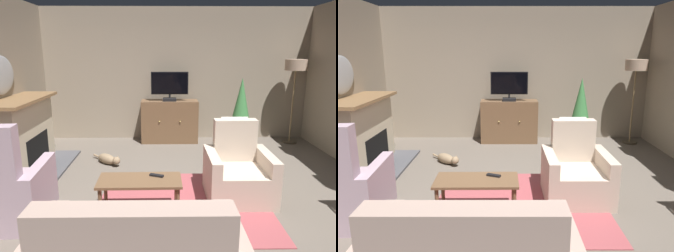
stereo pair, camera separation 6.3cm
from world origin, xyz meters
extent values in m
cube|color=#665B51|center=(0.00, 0.00, -0.02)|extent=(6.25, 6.68, 0.04)
cube|color=gray|center=(0.00, 3.09, 1.40)|extent=(6.25, 0.10, 2.79)
cube|color=#9E474C|center=(-0.04, -0.09, 0.01)|extent=(2.15, 1.94, 0.01)
cube|color=#4C4C51|center=(-2.13, 1.16, 0.02)|extent=(0.50, 1.71, 0.04)
cube|color=beige|center=(-2.57, 1.16, 0.57)|extent=(0.48, 1.51, 1.13)
cube|color=black|center=(-2.37, 1.16, 0.32)|extent=(0.10, 0.84, 0.52)
cube|color=olive|center=(-2.53, 1.16, 1.16)|extent=(0.60, 1.67, 0.05)
ellipsoid|color=#B2B7BF|center=(-2.79, 1.16, 1.54)|extent=(0.06, 0.84, 0.60)
cube|color=#4A3523|center=(-0.16, 2.74, 0.03)|extent=(1.12, 0.39, 0.06)
cube|color=brown|center=(-0.16, 2.74, 0.44)|extent=(1.18, 0.45, 0.89)
sphere|color=tan|center=(-0.37, 2.50, 0.49)|extent=(0.03, 0.03, 0.03)
sphere|color=tan|center=(0.06, 2.50, 0.49)|extent=(0.03, 0.03, 0.03)
cube|color=black|center=(-0.16, 2.69, 0.92)|extent=(0.27, 0.20, 0.06)
cylinder|color=black|center=(-0.16, 2.69, 0.99)|extent=(0.04, 0.04, 0.08)
cube|color=black|center=(-0.16, 2.69, 1.26)|extent=(0.76, 0.05, 0.46)
cube|color=black|center=(-0.16, 2.66, 1.26)|extent=(0.72, 0.01, 0.42)
cube|color=brown|center=(-0.56, -0.37, 0.44)|extent=(0.97, 0.46, 0.03)
cylinder|color=brown|center=(-0.13, -0.19, 0.21)|extent=(0.04, 0.04, 0.43)
cylinder|color=brown|center=(-1.00, -0.20, 0.21)|extent=(0.04, 0.04, 0.43)
cylinder|color=brown|center=(-0.13, -0.54, 0.21)|extent=(0.04, 0.04, 0.43)
cylinder|color=brown|center=(-1.00, -0.55, 0.21)|extent=(0.04, 0.04, 0.43)
cube|color=black|center=(-0.37, -0.28, 0.47)|extent=(0.18, 0.11, 0.02)
cube|color=#BC9E8E|center=(-0.48, -2.10, 0.74)|extent=(1.23, 0.20, 0.57)
cube|color=#AD93A3|center=(-2.07, -0.40, 0.22)|extent=(0.64, 0.95, 0.45)
cube|color=#AD93A3|center=(-1.71, -0.38, 0.32)|extent=(0.19, 0.92, 0.65)
cube|color=#C6B29E|center=(0.70, 0.07, 0.21)|extent=(0.58, 0.83, 0.42)
cube|color=#C6B29E|center=(0.70, 0.39, 0.71)|extent=(0.58, 0.18, 0.58)
cube|color=#C6B29E|center=(1.06, 0.07, 0.31)|extent=(0.13, 0.83, 0.62)
cube|color=#C6B29E|center=(0.35, 0.07, 0.31)|extent=(0.13, 0.83, 0.62)
cube|color=white|center=(0.70, 0.46, 0.90)|extent=(0.37, 0.02, 0.24)
cylinder|color=slate|center=(1.25, 2.31, 0.19)|extent=(0.30, 0.30, 0.38)
cone|color=#3D7F42|center=(1.25, 2.31, 0.89)|extent=(0.43, 0.43, 1.02)
ellipsoid|color=#937A5B|center=(-1.27, 1.39, 0.09)|extent=(0.42, 0.40, 0.17)
sphere|color=#937A5B|center=(-1.08, 1.23, 0.11)|extent=(0.13, 0.13, 0.13)
cone|color=#937A5B|center=(-1.06, 1.25, 0.17)|extent=(0.04, 0.04, 0.04)
cone|color=#937A5B|center=(-1.10, 1.20, 0.17)|extent=(0.04, 0.04, 0.04)
cylinder|color=#937A5B|center=(-1.47, 1.62, 0.05)|extent=(0.19, 0.17, 0.05)
cylinder|color=#4C4233|center=(2.39, 2.61, 0.02)|extent=(0.30, 0.30, 0.04)
cylinder|color=olive|center=(2.39, 2.61, 0.76)|extent=(0.03, 0.03, 1.52)
cylinder|color=tan|center=(2.39, 2.61, 1.63)|extent=(0.43, 0.43, 0.22)
camera|label=1|loc=(-0.29, -3.76, 1.92)|focal=33.49mm
camera|label=2|loc=(-0.22, -3.76, 1.92)|focal=33.49mm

